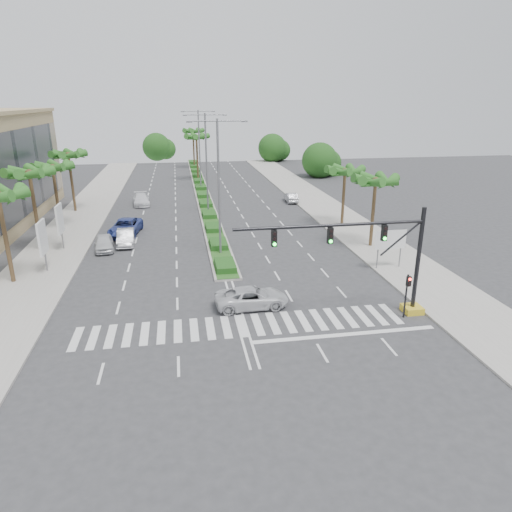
{
  "coord_description": "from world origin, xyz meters",
  "views": [
    {
      "loc": [
        -3.47,
        -25.51,
        13.54
      ],
      "look_at": [
        1.68,
        4.59,
        3.0
      ],
      "focal_mm": 32.0,
      "sensor_mm": 36.0,
      "label": 1
    }
  ],
  "objects_px": {
    "car_parked_d": "(141,199)",
    "car_crossing": "(252,298)",
    "car_parked_a": "(104,243)",
    "car_right": "(291,197)",
    "car_parked_b": "(126,237)",
    "car_parked_c": "(126,227)"
  },
  "relations": [
    {
      "from": "car_parked_d",
      "to": "car_crossing",
      "type": "relative_size",
      "value": 0.99
    },
    {
      "from": "car_parked_a",
      "to": "car_crossing",
      "type": "xyz_separation_m",
      "value": [
        11.74,
        -14.71,
        -0.01
      ]
    },
    {
      "from": "car_parked_a",
      "to": "car_right",
      "type": "distance_m",
      "value": 28.6
    },
    {
      "from": "car_parked_a",
      "to": "car_parked_b",
      "type": "bearing_deg",
      "value": 30.11
    },
    {
      "from": "car_parked_b",
      "to": "car_parked_c",
      "type": "relative_size",
      "value": 0.76
    },
    {
      "from": "car_parked_c",
      "to": "car_right",
      "type": "distance_m",
      "value": 24.54
    },
    {
      "from": "car_parked_b",
      "to": "car_parked_c",
      "type": "height_order",
      "value": "car_parked_c"
    },
    {
      "from": "car_parked_b",
      "to": "car_parked_d",
      "type": "xyz_separation_m",
      "value": [
        0.33,
        17.93,
        -0.01
      ]
    },
    {
      "from": "car_parked_a",
      "to": "car_right",
      "type": "xyz_separation_m",
      "value": [
        22.49,
        17.67,
        -0.06
      ]
    },
    {
      "from": "car_crossing",
      "to": "car_parked_b",
      "type": "bearing_deg",
      "value": 29.89
    },
    {
      "from": "car_parked_a",
      "to": "car_parked_b",
      "type": "relative_size",
      "value": 0.93
    },
    {
      "from": "car_crossing",
      "to": "car_right",
      "type": "bearing_deg",
      "value": -19.96
    },
    {
      "from": "car_parked_a",
      "to": "car_parked_d",
      "type": "xyz_separation_m",
      "value": [
        2.17,
        19.38,
        0.02
      ]
    },
    {
      "from": "car_parked_d",
      "to": "car_crossing",
      "type": "bearing_deg",
      "value": -79.94
    },
    {
      "from": "car_parked_d",
      "to": "car_right",
      "type": "height_order",
      "value": "car_parked_d"
    },
    {
      "from": "car_parked_c",
      "to": "car_parked_d",
      "type": "xyz_separation_m",
      "value": [
        0.67,
        14.43,
        -0.09
      ]
    },
    {
      "from": "car_parked_d",
      "to": "car_crossing",
      "type": "xyz_separation_m",
      "value": [
        9.57,
        -34.09,
        -0.02
      ]
    },
    {
      "from": "car_parked_c",
      "to": "car_crossing",
      "type": "bearing_deg",
      "value": -54.65
    },
    {
      "from": "car_parked_d",
      "to": "car_parked_b",
      "type": "bearing_deg",
      "value": -96.66
    },
    {
      "from": "car_right",
      "to": "car_parked_b",
      "type": "bearing_deg",
      "value": 40.06
    },
    {
      "from": "car_parked_c",
      "to": "car_parked_a",
      "type": "bearing_deg",
      "value": -99.06
    },
    {
      "from": "car_parked_c",
      "to": "car_crossing",
      "type": "xyz_separation_m",
      "value": [
        10.24,
        -19.66,
        -0.12
      ]
    }
  ]
}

